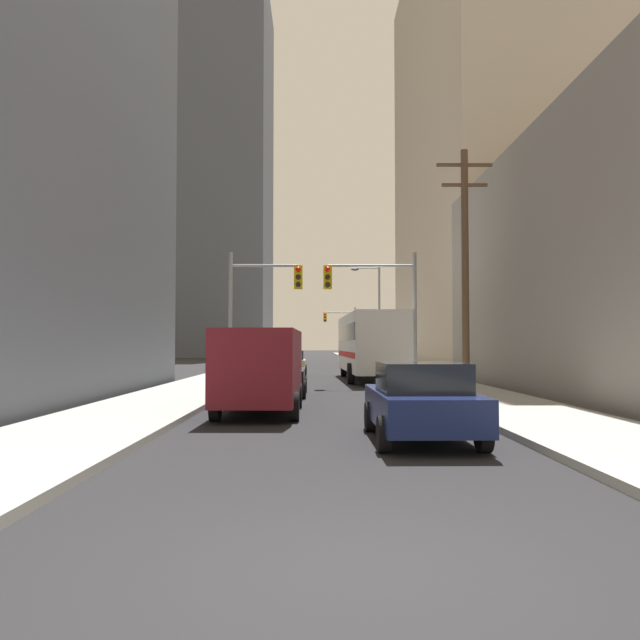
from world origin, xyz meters
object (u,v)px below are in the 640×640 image
object	(u,v)px
cargo_van_maroon	(261,366)
traffic_signal_near_right	(375,295)
sedan_beige	(290,363)
traffic_signal_near_left	(262,296)
city_bus	(370,343)
traffic_signal_far_right	(341,325)
sedan_black	(280,375)
sedan_navy	(421,401)

from	to	relation	value
cargo_van_maroon	traffic_signal_near_right	distance (m)	12.24
sedan_beige	traffic_signal_near_left	distance (m)	10.14
city_bus	traffic_signal_far_right	world-z (taller)	traffic_signal_far_right
sedan_black	traffic_signal_near_left	xyz separation A→B (m)	(-1.10, 5.05, 3.25)
sedan_navy	sedan_beige	xyz separation A→B (m)	(-3.51, 25.62, 0.00)
city_bus	sedan_navy	distance (m)	21.03
sedan_beige	traffic_signal_far_right	bearing A→B (deg)	82.23
cargo_van_maroon	traffic_signal_near_left	bearing A→B (deg)	94.67
traffic_signal_near_left	sedan_black	bearing A→B (deg)	-77.75
city_bus	sedan_beige	size ratio (longest dim) A/B	2.74
cargo_van_maroon	traffic_signal_far_right	world-z (taller)	traffic_signal_far_right
traffic_signal_near_right	traffic_signal_far_right	distance (m)	41.88
traffic_signal_near_right	traffic_signal_far_right	bearing A→B (deg)	89.63
sedan_navy	sedan_beige	distance (m)	25.86
traffic_signal_near_right	sedan_black	bearing A→B (deg)	-128.15
city_bus	traffic_signal_near_right	bearing A→B (deg)	-92.16
traffic_signal_near_right	traffic_signal_far_right	xyz separation A→B (m)	(0.27, 41.88, -0.03)
sedan_black	traffic_signal_near_right	xyz separation A→B (m)	(3.96, 5.05, 3.29)
sedan_beige	traffic_signal_near_left	world-z (taller)	traffic_signal_near_left
city_bus	traffic_signal_near_left	distance (m)	7.49
sedan_beige	sedan_black	bearing A→B (deg)	-89.30
city_bus	traffic_signal_far_right	distance (m)	37.01
traffic_signal_near_left	city_bus	bearing A→B (deg)	43.20
city_bus	cargo_van_maroon	distance (m)	16.69
sedan_navy	traffic_signal_far_right	size ratio (longest dim) A/B	0.70
city_bus	traffic_signal_near_left	bearing A→B (deg)	-136.80
traffic_signal_near_left	sedan_beige	bearing A→B (deg)	84.52
cargo_van_maroon	traffic_signal_near_left	distance (m)	11.54
sedan_black	sedan_navy	bearing A→B (deg)	-73.15
cargo_van_maroon	sedan_beige	bearing A→B (deg)	89.99
city_bus	sedan_beige	xyz separation A→B (m)	(-4.33, 4.64, -1.16)
cargo_van_maroon	sedan_black	size ratio (longest dim) A/B	1.25
city_bus	sedan_navy	bearing A→B (deg)	-92.23
sedan_black	traffic_signal_near_right	bearing A→B (deg)	51.85
city_bus	traffic_signal_near_left	size ratio (longest dim) A/B	1.93
cargo_van_maroon	sedan_beige	size ratio (longest dim) A/B	1.25
traffic_signal_near_left	cargo_van_maroon	bearing A→B (deg)	-85.33
cargo_van_maroon	traffic_signal_far_right	size ratio (longest dim) A/B	0.88
sedan_beige	cargo_van_maroon	bearing A→B (deg)	-90.01
city_bus	cargo_van_maroon	size ratio (longest dim) A/B	2.20
traffic_signal_near_left	traffic_signal_far_right	world-z (taller)	same
sedan_black	traffic_signal_near_right	size ratio (longest dim) A/B	0.70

